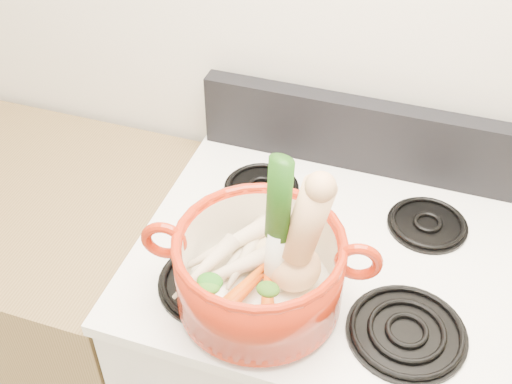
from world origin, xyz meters
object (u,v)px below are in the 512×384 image
(dutch_oven, at_px, (259,270))
(stove_body, at_px, (313,379))
(squash, at_px, (296,236))
(leek, at_px, (277,226))

(dutch_oven, bearing_deg, stove_body, 53.05)
(squash, bearing_deg, leek, 179.14)
(leek, bearing_deg, dutch_oven, -130.46)
(stove_body, height_order, dutch_oven, dutch_oven)
(stove_body, relative_size, squash, 3.64)
(dutch_oven, bearing_deg, squash, 16.62)
(dutch_oven, height_order, leek, leek)
(squash, height_order, leek, leek)
(squash, distance_m, leek, 0.04)
(stove_body, relative_size, dutch_oven, 2.96)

